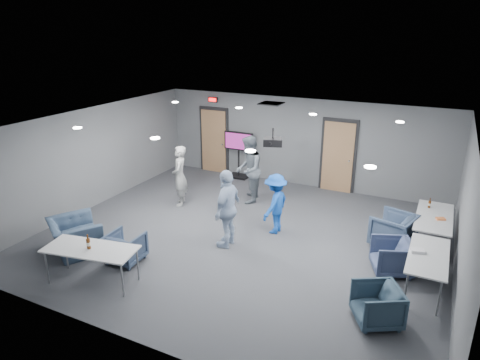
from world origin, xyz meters
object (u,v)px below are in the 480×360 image
at_px(table_right_a, 434,218).
at_px(table_front_left, 91,250).
at_px(chair_right_c, 377,305).
at_px(chair_front_b, 75,236).
at_px(chair_right_b, 392,257).
at_px(chair_front_a, 125,247).
at_px(person_d, 275,204).
at_px(table_right_b, 428,257).
at_px(bottle_right, 429,204).
at_px(person_c, 227,208).
at_px(person_a, 180,176).
at_px(tv_stand, 239,152).
at_px(projector, 273,142).
at_px(bottle_front, 88,243).
at_px(chair_right_a, 393,230).
at_px(person_b, 248,170).

bearing_deg(table_right_a, table_front_left, 127.69).
xyz_separation_m(chair_right_c, chair_front_b, (-6.35, -0.43, 0.03)).
height_order(chair_right_b, chair_front_a, chair_right_b).
distance_m(person_d, table_right_b, 3.56).
distance_m(chair_front_a, bottle_right, 6.90).
bearing_deg(chair_right_b, person_c, -104.26).
bearing_deg(person_c, chair_front_b, -60.17).
xyz_separation_m(person_a, chair_right_c, (5.76, -2.82, -0.50)).
height_order(person_d, tv_stand, tv_stand).
bearing_deg(chair_right_c, projector, -153.85).
bearing_deg(bottle_front, chair_front_b, 148.05).
height_order(person_d, bottle_right, person_d).
relative_size(person_d, chair_front_b, 1.30).
bearing_deg(chair_right_b, tv_stand, -147.24).
bearing_deg(projector, chair_right_a, 3.91).
bearing_deg(person_d, table_right_b, 79.75).
relative_size(chair_right_c, projector, 1.52).
bearing_deg(chair_right_c, table_right_b, 125.18).
bearing_deg(chair_front_a, table_right_b, -166.74).
height_order(person_c, projector, projector).
distance_m(person_c, chair_right_a, 3.74).
bearing_deg(tv_stand, person_d, -51.39).
distance_m(person_a, chair_right_a, 5.64).
height_order(person_c, table_right_a, person_c).
height_order(chair_front_a, table_right_a, table_right_a).
distance_m(person_a, chair_right_c, 6.43).
xyz_separation_m(table_right_a, table_right_b, (0.00, -1.90, -0.01)).
distance_m(person_b, chair_right_c, 5.71).
bearing_deg(person_a, table_right_a, 67.41).
bearing_deg(table_front_left, projector, 39.24).
xyz_separation_m(person_b, table_right_b, (4.82, -2.46, -0.26)).
bearing_deg(projector, table_front_left, -149.93).
distance_m(person_d, chair_front_b, 4.56).
bearing_deg(person_b, table_front_left, -27.86).
bearing_deg(bottle_front, person_c, 56.52).
xyz_separation_m(person_c, tv_stand, (-1.85, 4.28, -0.04)).
bearing_deg(projector, bottle_right, 11.92).
bearing_deg(chair_right_a, bottle_front, -35.09).
height_order(chair_right_a, table_right_a, chair_right_a).
bearing_deg(bottle_right, table_right_b, -86.57).
xyz_separation_m(person_d, chair_right_c, (2.77, -2.38, -0.40)).
relative_size(chair_right_a, chair_front_a, 1.20).
distance_m(chair_right_a, table_front_left, 6.44).
relative_size(person_b, chair_right_c, 2.57).
bearing_deg(person_d, tv_stand, -135.52).
height_order(chair_front_a, bottle_right, bottle_right).
bearing_deg(person_a, person_b, 96.24).
relative_size(person_c, table_right_a, 0.99).
height_order(person_a, chair_right_a, person_a).
relative_size(person_a, table_right_b, 1.01).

